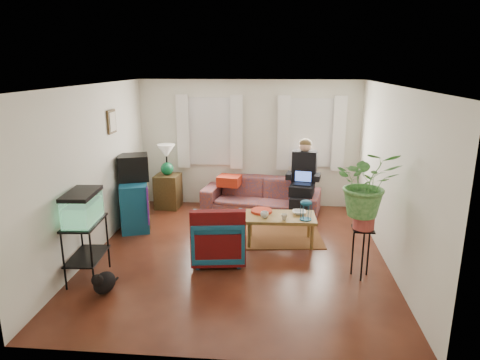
# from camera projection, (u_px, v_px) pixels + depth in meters

# --- Properties ---
(floor) EXTENTS (4.50, 5.00, 0.01)m
(floor) POSITION_uv_depth(u_px,v_px,m) (238.00, 254.00, 6.74)
(floor) COLOR #4F2B14
(floor) RESTS_ON ground
(ceiling) EXTENTS (4.50, 5.00, 0.01)m
(ceiling) POSITION_uv_depth(u_px,v_px,m) (238.00, 85.00, 6.06)
(ceiling) COLOR white
(ceiling) RESTS_ON wall_back
(wall_back) EXTENTS (4.50, 0.01, 2.60)m
(wall_back) POSITION_uv_depth(u_px,v_px,m) (249.00, 144.00, 8.80)
(wall_back) COLOR silver
(wall_back) RESTS_ON floor
(wall_front) EXTENTS (4.50, 0.01, 2.60)m
(wall_front) POSITION_uv_depth(u_px,v_px,m) (213.00, 240.00, 3.99)
(wall_front) COLOR silver
(wall_front) RESTS_ON floor
(wall_left) EXTENTS (0.01, 5.00, 2.60)m
(wall_left) POSITION_uv_depth(u_px,v_px,m) (93.00, 171.00, 6.59)
(wall_left) COLOR silver
(wall_left) RESTS_ON floor
(wall_right) EXTENTS (0.01, 5.00, 2.60)m
(wall_right) POSITION_uv_depth(u_px,v_px,m) (392.00, 178.00, 6.21)
(wall_right) COLOR silver
(wall_right) RESTS_ON floor
(window_left) EXTENTS (1.08, 0.04, 1.38)m
(window_left) POSITION_uv_depth(u_px,v_px,m) (210.00, 132.00, 8.78)
(window_left) COLOR white
(window_left) RESTS_ON wall_back
(window_right) EXTENTS (1.08, 0.04, 1.38)m
(window_right) POSITION_uv_depth(u_px,v_px,m) (311.00, 133.00, 8.61)
(window_right) COLOR white
(window_right) RESTS_ON wall_back
(curtains_left) EXTENTS (1.36, 0.06, 1.50)m
(curtains_left) POSITION_uv_depth(u_px,v_px,m) (210.00, 132.00, 8.71)
(curtains_left) COLOR white
(curtains_left) RESTS_ON wall_back
(curtains_right) EXTENTS (1.36, 0.06, 1.50)m
(curtains_right) POSITION_uv_depth(u_px,v_px,m) (311.00, 134.00, 8.53)
(curtains_right) COLOR white
(curtains_right) RESTS_ON wall_back
(picture_frame) EXTENTS (0.04, 0.32, 0.40)m
(picture_frame) POSITION_uv_depth(u_px,v_px,m) (112.00, 122.00, 7.23)
(picture_frame) COLOR #3D2616
(picture_frame) RESTS_ON wall_left
(area_rug) EXTENTS (2.16, 1.80, 0.01)m
(area_rug) POSITION_uv_depth(u_px,v_px,m) (262.00, 231.00, 7.64)
(area_rug) COLOR brown
(area_rug) RESTS_ON floor
(sofa) EXTENTS (2.43, 1.30, 0.90)m
(sofa) POSITION_uv_depth(u_px,v_px,m) (261.00, 190.00, 8.57)
(sofa) COLOR brown
(sofa) RESTS_ON floor
(seated_person) EXTENTS (0.69, 0.80, 1.38)m
(seated_person) POSITION_uv_depth(u_px,v_px,m) (303.00, 182.00, 8.29)
(seated_person) COLOR black
(seated_person) RESTS_ON sofa
(side_table) EXTENTS (0.51, 0.51, 0.70)m
(side_table) POSITION_uv_depth(u_px,v_px,m) (168.00, 191.00, 8.85)
(side_table) COLOR #3D2C16
(side_table) RESTS_ON floor
(table_lamp) EXTENTS (0.38, 0.38, 0.64)m
(table_lamp) POSITION_uv_depth(u_px,v_px,m) (167.00, 160.00, 8.67)
(table_lamp) COLOR white
(table_lamp) RESTS_ON side_table
(dresser) EXTENTS (0.76, 1.06, 0.86)m
(dresser) POSITION_uv_depth(u_px,v_px,m) (134.00, 204.00, 7.79)
(dresser) COLOR #105660
(dresser) RESTS_ON floor
(crt_tv) EXTENTS (0.65, 0.62, 0.46)m
(crt_tv) POSITION_uv_depth(u_px,v_px,m) (133.00, 167.00, 7.71)
(crt_tv) COLOR black
(crt_tv) RESTS_ON dresser
(aquarium_stand) EXTENTS (0.47, 0.77, 0.83)m
(aquarium_stand) POSITION_uv_depth(u_px,v_px,m) (87.00, 250.00, 5.88)
(aquarium_stand) COLOR black
(aquarium_stand) RESTS_ON floor
(aquarium) EXTENTS (0.42, 0.70, 0.44)m
(aquarium) POSITION_uv_depth(u_px,v_px,m) (82.00, 207.00, 5.71)
(aquarium) COLOR #7FD899
(aquarium) RESTS_ON aquarium_stand
(black_cat) EXTENTS (0.31, 0.43, 0.34)m
(black_cat) POSITION_uv_depth(u_px,v_px,m) (104.00, 281.00, 5.56)
(black_cat) COLOR black
(black_cat) RESTS_ON floor
(armchair) EXTENTS (0.86, 0.82, 0.79)m
(armchair) POSITION_uv_depth(u_px,v_px,m) (218.00, 235.00, 6.45)
(armchair) COLOR #105364
(armchair) RESTS_ON floor
(serape_throw) EXTENTS (0.81, 0.29, 0.65)m
(serape_throw) POSITION_uv_depth(u_px,v_px,m) (218.00, 233.00, 6.11)
(serape_throw) COLOR #9E0A0A
(serape_throw) RESTS_ON armchair
(coffee_table) EXTENTS (1.17, 0.66, 0.48)m
(coffee_table) POSITION_uv_depth(u_px,v_px,m) (280.00, 229.00, 7.10)
(coffee_table) COLOR brown
(coffee_table) RESTS_ON floor
(cup_a) EXTENTS (0.13, 0.13, 0.10)m
(cup_a) POSITION_uv_depth(u_px,v_px,m) (265.00, 215.00, 6.94)
(cup_a) COLOR white
(cup_a) RESTS_ON coffee_table
(cup_b) EXTENTS (0.11, 0.11, 0.10)m
(cup_b) POSITION_uv_depth(u_px,v_px,m) (284.00, 217.00, 6.84)
(cup_b) COLOR beige
(cup_b) RESTS_ON coffee_table
(bowl) EXTENTS (0.23, 0.23, 0.06)m
(bowl) POSITION_uv_depth(u_px,v_px,m) (299.00, 212.00, 7.12)
(bowl) COLOR white
(bowl) RESTS_ON coffee_table
(snack_tray) EXTENTS (0.37, 0.37, 0.04)m
(snack_tray) POSITION_uv_depth(u_px,v_px,m) (261.00, 211.00, 7.20)
(snack_tray) COLOR #B21414
(snack_tray) RESTS_ON coffee_table
(birdcage) EXTENTS (0.19, 0.19, 0.33)m
(birdcage) POSITION_uv_depth(u_px,v_px,m) (306.00, 210.00, 6.82)
(birdcage) COLOR #115B6B
(birdcage) RESTS_ON coffee_table
(plant_stand) EXTENTS (0.32, 0.32, 0.72)m
(plant_stand) POSITION_uv_depth(u_px,v_px,m) (361.00, 253.00, 5.92)
(plant_stand) COLOR black
(plant_stand) RESTS_ON floor
(potted_plant) EXTENTS (0.85, 0.74, 0.92)m
(potted_plant) POSITION_uv_depth(u_px,v_px,m) (366.00, 193.00, 5.70)
(potted_plant) COLOR #599947
(potted_plant) RESTS_ON plant_stand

